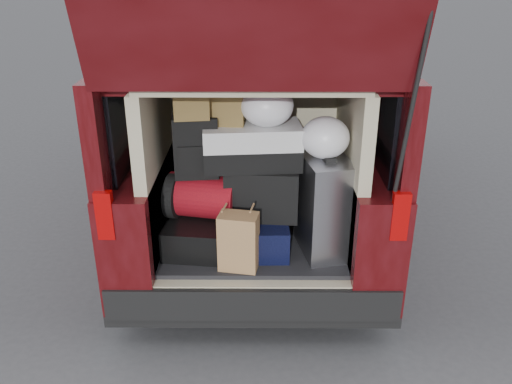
% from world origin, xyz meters
% --- Properties ---
extents(ground, '(80.00, 80.00, 0.00)m').
position_xyz_m(ground, '(0.00, 0.00, 0.00)').
color(ground, '#3A3A3C').
rests_on(ground, ground).
extents(minivan, '(1.90, 5.35, 2.77)m').
position_xyz_m(minivan, '(0.00, 1.86, 0.91)').
color(minivan, black).
rests_on(minivan, ground).
extents(load_floor, '(1.24, 1.05, 0.55)m').
position_xyz_m(load_floor, '(0.00, 0.28, 0.28)').
color(load_floor, black).
rests_on(load_floor, ground).
extents(black_hardshell, '(0.44, 0.57, 0.21)m').
position_xyz_m(black_hardshell, '(-0.39, 0.13, 0.66)').
color(black_hardshell, black).
rests_on(black_hardshell, load_floor).
extents(navy_hardshell, '(0.43, 0.52, 0.22)m').
position_xyz_m(navy_hardshell, '(0.03, 0.13, 0.66)').
color(navy_hardshell, black).
rests_on(navy_hardshell, load_floor).
extents(silver_roller, '(0.36, 0.49, 0.67)m').
position_xyz_m(silver_roller, '(0.47, 0.08, 0.89)').
color(silver_roller, silver).
rests_on(silver_roller, load_floor).
extents(kraft_bag, '(0.27, 0.20, 0.38)m').
position_xyz_m(kraft_bag, '(-0.09, -0.15, 0.74)').
color(kraft_bag, '#B0864F').
rests_on(kraft_bag, load_floor).
extents(red_duffel, '(0.51, 0.39, 0.30)m').
position_xyz_m(red_duffel, '(-0.34, 0.18, 0.91)').
color(red_duffel, maroon).
rests_on(red_duffel, black_hardshell).
extents(black_soft_case, '(0.51, 0.33, 0.35)m').
position_xyz_m(black_soft_case, '(0.06, 0.17, 0.95)').
color(black_soft_case, black).
rests_on(black_soft_case, navy_hardshell).
extents(backpack, '(0.30, 0.20, 0.41)m').
position_xyz_m(backpack, '(-0.37, 0.18, 1.27)').
color(backpack, black).
rests_on(backpack, red_duffel).
extents(twotone_duffel, '(0.66, 0.38, 0.28)m').
position_xyz_m(twotone_duffel, '(-0.01, 0.20, 1.26)').
color(twotone_duffel, silver).
rests_on(twotone_duffel, black_soft_case).
extents(grocery_sack_lower, '(0.24, 0.21, 0.20)m').
position_xyz_m(grocery_sack_lower, '(-0.39, 0.15, 1.57)').
color(grocery_sack_lower, olive).
rests_on(grocery_sack_lower, backpack).
extents(grocery_sack_upper, '(0.22, 0.19, 0.21)m').
position_xyz_m(grocery_sack_upper, '(-0.16, 0.23, 1.51)').
color(grocery_sack_upper, olive).
rests_on(grocery_sack_upper, twotone_duffel).
extents(plastic_bag_center, '(0.38, 0.36, 0.27)m').
position_xyz_m(plastic_bag_center, '(0.09, 0.17, 1.54)').
color(plastic_bag_center, white).
rests_on(plastic_bag_center, twotone_duffel).
extents(plastic_bag_right, '(0.34, 0.32, 0.27)m').
position_xyz_m(plastic_bag_right, '(0.46, 0.10, 1.35)').
color(plastic_bag_right, white).
rests_on(plastic_bag_right, silver_roller).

